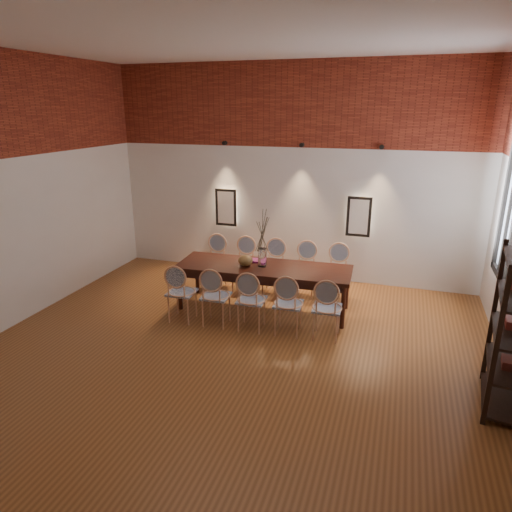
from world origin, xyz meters
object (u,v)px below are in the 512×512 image
(chair_far_a, at_px, (214,262))
(chair_far_e, at_px, (337,273))
(chair_near_d, at_px, (288,304))
(bowl, at_px, (245,260))
(chair_far_c, at_px, (274,268))
(chair_near_e, at_px, (327,308))
(chair_far_b, at_px, (243,265))
(shelving_rack, at_px, (511,332))
(dining_table, at_px, (263,288))
(book, at_px, (256,261))
(vase, at_px, (262,257))
(chair_near_c, at_px, (251,300))
(chair_far_d, at_px, (305,271))
(chair_near_b, at_px, (216,296))
(chair_near_a, at_px, (182,292))

(chair_far_a, bearing_deg, chair_far_e, 180.00)
(chair_near_d, xyz_separation_m, bowl, (-0.89, 0.64, 0.37))
(chair_far_c, bearing_deg, chair_near_e, 127.55)
(chair_far_b, distance_m, bowl, 0.91)
(shelving_rack, bearing_deg, dining_table, 160.99)
(dining_table, height_order, chair_near_e, chair_near_e)
(chair_near_d, distance_m, book, 1.23)
(chair_near_e, height_order, vase, vase)
(chair_far_c, height_order, shelving_rack, shelving_rack)
(chair_near_c, xyz_separation_m, chair_far_b, (-0.63, 1.44, 0.00))
(chair_far_d, height_order, book, chair_far_d)
(chair_near_c, bearing_deg, chair_near_d, -0.00)
(chair_near_c, height_order, chair_far_d, same)
(chair_far_d, height_order, vase, vase)
(chair_near_b, xyz_separation_m, book, (0.34, 0.95, 0.30))
(vase, bearing_deg, chair_near_c, -85.37)
(chair_far_c, xyz_separation_m, vase, (0.01, -0.73, 0.43))
(chair_near_e, bearing_deg, chair_near_d, -180.00)
(chair_far_a, distance_m, book, 1.13)
(chair_far_a, bearing_deg, bowl, 136.84)
(book, bearing_deg, chair_far_d, 38.53)
(chair_far_e, bearing_deg, shelving_rack, 129.81)
(chair_far_a, distance_m, bowl, 1.20)
(vase, bearing_deg, bowl, -166.64)
(chair_near_c, relative_size, chair_near_e, 1.00)
(chair_far_c, relative_size, chair_far_e, 1.00)
(chair_near_a, distance_m, chair_far_e, 2.69)
(chair_near_d, height_order, chair_far_e, same)
(dining_table, xyz_separation_m, vase, (-0.02, -0.00, 0.53))
(chair_near_c, relative_size, chair_far_e, 1.00)
(chair_near_e, xyz_separation_m, chair_far_b, (-1.76, 1.38, 0.00))
(bowl, bearing_deg, chair_far_a, 139.64)
(book, bearing_deg, chair_near_b, -109.59)
(chair_far_e, height_order, vase, vase)
(chair_near_d, bearing_deg, bowl, 141.39)
(chair_near_b, height_order, chair_far_d, same)
(chair_near_e, bearing_deg, chair_far_e, 90.00)
(vase, bearing_deg, chair_far_e, 35.31)
(chair_near_c, height_order, shelving_rack, shelving_rack)
(chair_far_d, bearing_deg, chair_far_a, -0.00)
(chair_near_d, relative_size, chair_near_e, 1.00)
(chair_far_b, height_order, chair_far_d, same)
(chair_near_e, relative_size, shelving_rack, 0.52)
(dining_table, relative_size, chair_near_b, 2.99)
(dining_table, height_order, chair_far_c, chair_far_c)
(chair_near_b, xyz_separation_m, chair_far_d, (1.05, 1.52, 0.00))
(chair_near_b, bearing_deg, chair_far_e, 40.94)
(chair_near_d, relative_size, chair_far_e, 1.00)
(chair_near_a, height_order, chair_near_e, same)
(chair_far_b, relative_size, chair_far_e, 1.00)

